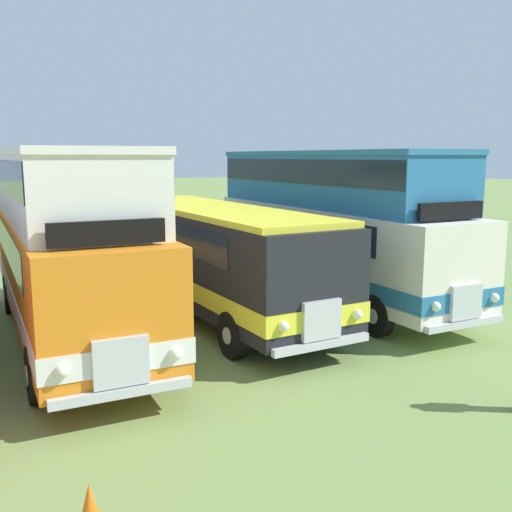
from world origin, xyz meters
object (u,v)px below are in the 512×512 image
bus_seventh_in_row (213,252)px  bus_eighth_in_row (331,219)px  cone_far_end (90,512)px  bus_sixth_in_row (66,236)px

bus_seventh_in_row → bus_eighth_in_row: bearing=1.0°
bus_eighth_in_row → cone_far_end: (-9.05, -8.23, -2.13)m
bus_eighth_in_row → cone_far_end: 12.42m
bus_seventh_in_row → cone_far_end: (-5.14, -8.17, -1.41)m
bus_eighth_in_row → cone_far_end: bearing=-137.7°
bus_sixth_in_row → cone_far_end: (-1.24, -7.86, -2.13)m
bus_seventh_in_row → bus_sixth_in_row: bearing=-175.5°
bus_eighth_in_row → cone_far_end: size_ratio=15.81×
cone_far_end → bus_sixth_in_row: bearing=81.0°
bus_sixth_in_row → bus_seventh_in_row: bearing=4.5°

